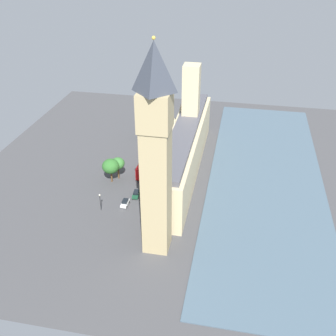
{
  "coord_description": "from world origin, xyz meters",
  "views": [
    {
      "loc": [
        -19.93,
        119.63,
        72.96
      ],
      "look_at": [
        1.0,
        14.03,
        9.07
      ],
      "focal_mm": 42.56,
      "sensor_mm": 36.0,
      "label": 1
    }
  ],
  "objects": [
    {
      "name": "car_silver_trailing",
      "position": [
        11.01,
        -23.93,
        0.89
      ],
      "size": [
        2.2,
        4.63,
        1.74
      ],
      "rotation": [
        0.0,
        0.0,
        3.2
      ],
      "color": "#B7B7BC",
      "rests_on": "ground"
    },
    {
      "name": "parliament_building",
      "position": [
        -1.99,
        -1.14,
        9.0
      ],
      "size": [
        10.27,
        69.89,
        34.54
      ],
      "color": "#CCBA8E",
      "rests_on": "ground"
    },
    {
      "name": "street_lamp_slot_10",
      "position": [
        19.13,
        27.58,
        4.07
      ],
      "size": [
        0.56,
        0.56,
        5.77
      ],
      "color": "black",
      "rests_on": "ground"
    },
    {
      "name": "pedestrian_under_trees",
      "position": [
        4.92,
        0.81,
        0.69
      ],
      "size": [
        0.46,
        0.57,
        1.54
      ],
      "rotation": [
        0.0,
        0.0,
        3.21
      ],
      "color": "navy",
      "rests_on": "ground"
    },
    {
      "name": "pedestrian_midblock",
      "position": [
        5.2,
        -15.76,
        0.76
      ],
      "size": [
        0.7,
        0.64,
        1.68
      ],
      "rotation": [
        0.0,
        0.0,
        4.22
      ],
      "color": "navy",
      "rests_on": "ground"
    },
    {
      "name": "plane_tree_leading",
      "position": [
        20.9,
        11.6,
        6.03
      ],
      "size": [
        5.75,
        5.75,
        8.51
      ],
      "color": "brown",
      "rests_on": "ground"
    },
    {
      "name": "car_dark_green_opposite_hall",
      "position": [
        10.55,
        18.37,
        0.89
      ],
      "size": [
        2.21,
        4.69,
        1.74
      ],
      "rotation": [
        0.0,
        0.0,
        0.07
      ],
      "color": "#19472D",
      "rests_on": "ground"
    },
    {
      "name": "clock_tower",
      "position": [
        -1.21,
        40.06,
        28.53
      ],
      "size": [
        7.54,
        7.54,
        55.19
      ],
      "color": "tan",
      "rests_on": "ground"
    },
    {
      "name": "ground_plane",
      "position": [
        0.0,
        0.0,
        0.0
      ],
      "size": [
        139.89,
        139.89,
        0.0
      ],
      "primitive_type": "plane",
      "color": "#424244"
    },
    {
      "name": "double_decker_bus_corner",
      "position": [
        10.32,
        -9.76,
        2.63
      ],
      "size": [
        3.27,
        10.65,
        4.75
      ],
      "rotation": [
        0.0,
        0.0,
        0.07
      ],
      "color": "red",
      "rests_on": "ground"
    },
    {
      "name": "river_thames",
      "position": [
        -30.38,
        0.0,
        0.12
      ],
      "size": [
        38.04,
        125.9,
        0.25
      ],
      "primitive_type": "cube",
      "color": "#475B6B",
      "rests_on": "ground"
    },
    {
      "name": "plane_tree_kerbside",
      "position": [
        18.76,
        -24.46,
        5.65
      ],
      "size": [
        4.96,
        4.96,
        7.8
      ],
      "color": "brown",
      "rests_on": "ground"
    },
    {
      "name": "plane_tree_near_tower",
      "position": [
        19.29,
        9.04,
        5.83
      ],
      "size": [
        4.65,
        4.65,
        7.86
      ],
      "color": "brown",
      "rests_on": "ground"
    },
    {
      "name": "car_white_by_river_gate",
      "position": [
        12.62,
        23.79,
        0.89
      ],
      "size": [
        1.99,
        4.27,
        1.74
      ],
      "rotation": [
        0.0,
        0.0,
        -0.01
      ],
      "color": "silver",
      "rests_on": "ground"
    },
    {
      "name": "double_decker_bus_far_end",
      "position": [
        11.68,
        4.8,
        2.63
      ],
      "size": [
        2.67,
        10.51,
        4.75
      ],
      "rotation": [
        0.0,
        0.0,
        3.14
      ],
      "color": "#B20C0F",
      "rests_on": "ground"
    }
  ]
}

